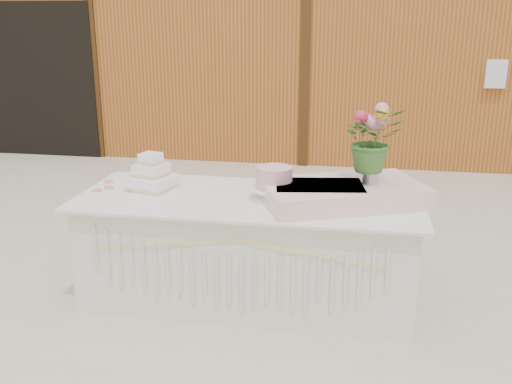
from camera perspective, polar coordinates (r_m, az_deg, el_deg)
ground at (r=4.27m, az=-0.72°, el=-10.45°), size 80.00×80.00×0.00m
barn at (r=9.75m, az=6.08°, el=15.18°), size 12.60×4.60×3.30m
cake_table at (r=4.10m, az=-0.76°, el=-5.68°), size 2.40×1.00×0.77m
wedding_cake at (r=4.23m, az=-10.38°, el=1.52°), size 0.37×0.37×0.27m
pink_cake_stand at (r=3.90m, az=1.82°, el=1.07°), size 0.32×0.32×0.23m
satin_runner at (r=3.89m, az=8.68°, el=-0.10°), size 1.21×0.97×0.13m
flower_vase at (r=3.88m, az=11.36°, el=1.77°), size 0.10×0.10×0.14m
bouquet at (r=3.82m, az=11.61°, el=5.91°), size 0.47×0.44×0.43m
loose_flowers at (r=4.37m, az=-14.24°, el=0.66°), size 0.17×0.37×0.02m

